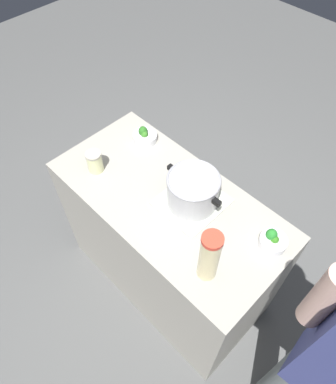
# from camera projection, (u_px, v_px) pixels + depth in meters

# --- Properties ---
(ground_plane) EXTENTS (8.00, 8.00, 0.00)m
(ground_plane) POSITION_uv_depth(u_px,v_px,m) (168.00, 276.00, 2.47)
(ground_plane) COLOR #575857
(counter_slab) EXTENTS (1.23, 0.60, 0.91)m
(counter_slab) POSITION_uv_depth(u_px,v_px,m) (168.00, 244.00, 2.11)
(counter_slab) COLOR #A09B8F
(counter_slab) RESTS_ON ground_plane
(dish_cloth) EXTENTS (0.29, 0.31, 0.01)m
(dish_cloth) POSITION_uv_depth(u_px,v_px,m) (192.00, 202.00, 1.74)
(dish_cloth) COLOR beige
(dish_cloth) RESTS_ON counter_slab
(cooking_pot) EXTENTS (0.32, 0.25, 0.17)m
(cooking_pot) POSITION_uv_depth(u_px,v_px,m) (193.00, 190.00, 1.66)
(cooking_pot) COLOR #B7B7BC
(cooking_pot) RESTS_ON dish_cloth
(lemonade_pitcher) EXTENTS (0.09, 0.09, 0.28)m
(lemonade_pitcher) POSITION_uv_depth(u_px,v_px,m) (209.00, 256.00, 1.40)
(lemonade_pitcher) COLOR beige
(lemonade_pitcher) RESTS_ON counter_slab
(mason_jar) EXTENTS (0.08, 0.08, 0.12)m
(mason_jar) POSITION_uv_depth(u_px,v_px,m) (95.00, 162.00, 1.82)
(mason_jar) COLOR beige
(mason_jar) RESTS_ON counter_slab
(broccoli_bowl_front) EXTENTS (0.12, 0.12, 0.09)m
(broccoli_bowl_front) POSITION_uv_depth(u_px,v_px,m) (273.00, 241.00, 1.57)
(broccoli_bowl_front) COLOR silver
(broccoli_bowl_front) RESTS_ON counter_slab
(broccoli_bowl_center) EXTENTS (0.13, 0.13, 0.08)m
(broccoli_bowl_center) POSITION_uv_depth(u_px,v_px,m) (145.00, 136.00, 1.98)
(broccoli_bowl_center) COLOR silver
(broccoli_bowl_center) RESTS_ON counter_slab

